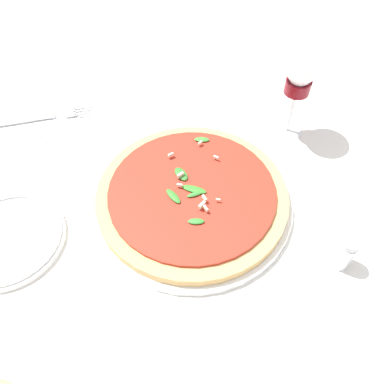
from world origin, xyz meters
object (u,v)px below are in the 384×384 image
(wine_glass, at_px, (299,80))
(fork, at_px, (42,117))
(pizza_arugula_main, at_px, (192,197))
(shaker_pepper, at_px, (344,252))
(side_plate_white, at_px, (7,238))

(wine_glass, bearing_deg, fork, 138.93)
(pizza_arugula_main, height_order, wine_glass, wine_glass)
(wine_glass, height_order, fork, wine_glass)
(pizza_arugula_main, distance_m, shaker_pepper, 0.26)
(wine_glass, bearing_deg, shaker_pepper, -121.41)
(fork, height_order, side_plate_white, side_plate_white)
(fork, relative_size, side_plate_white, 1.11)
(wine_glass, relative_size, shaker_pepper, 2.49)
(wine_glass, xyz_separation_m, shaker_pepper, (-0.16, -0.27, -0.09))
(side_plate_white, bearing_deg, wine_glass, -9.39)
(fork, relative_size, shaker_pepper, 3.09)
(side_plate_white, height_order, shaker_pepper, shaker_pepper)
(pizza_arugula_main, relative_size, side_plate_white, 1.89)
(wine_glass, xyz_separation_m, fork, (-0.39, 0.34, -0.12))
(wine_glass, distance_m, side_plate_white, 0.58)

